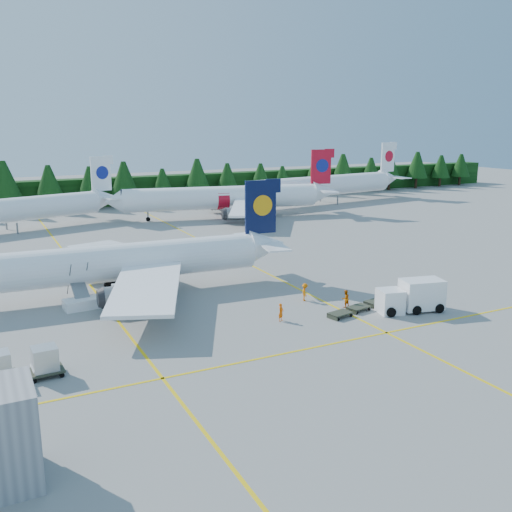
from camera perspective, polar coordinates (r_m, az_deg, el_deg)
name	(u,v)px	position (r m, az deg, el deg)	size (l,w,h in m)	color
ground	(291,322)	(52.12, 3.55, -6.62)	(320.00, 320.00, 0.00)	gray
taxi_stripe_a	(91,286)	(65.66, -16.18, -2.92)	(0.25, 120.00, 0.01)	yellow
taxi_stripe_b	(253,266)	(71.71, -0.31, -1.03)	(0.25, 120.00, 0.01)	yellow
taxi_stripe_cross	(328,345)	(47.38, 7.23, -8.79)	(80.00, 0.25, 0.01)	yellow
treeline_hedge	(100,192)	(127.59, -15.33, 6.18)	(220.00, 4.00, 6.00)	black
airliner_navy	(94,265)	(60.53, -15.92, -0.91)	(39.12, 32.12, 11.37)	white
airliner_red	(218,198)	(107.51, -3.81, 5.79)	(42.65, 34.77, 12.52)	white
airliner_far_right	(317,186)	(126.33, 6.16, 6.99)	(44.40, 9.96, 12.95)	white
airstairs	(83,300)	(58.32, -16.93, -4.25)	(3.91, 5.30, 3.38)	white
service_truck	(411,296)	(56.49, 15.20, -3.88)	(6.65, 3.64, 3.04)	white
dolly_train	(359,307)	(55.75, 10.21, -5.04)	(7.61, 3.14, 0.13)	#383C2C
uld_pair	(22,363)	(43.83, -22.40, -9.86)	(5.57, 2.36, 1.85)	#383C2C
crew_a	(281,312)	(52.14, 2.51, -5.64)	(0.60, 0.40, 1.66)	#FE5B05
crew_b	(345,299)	(56.51, 8.93, -4.23)	(0.85, 0.66, 1.75)	#D75F04
crew_c	(305,292)	(58.02, 4.91, -3.62)	(0.75, 0.51, 1.81)	orange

